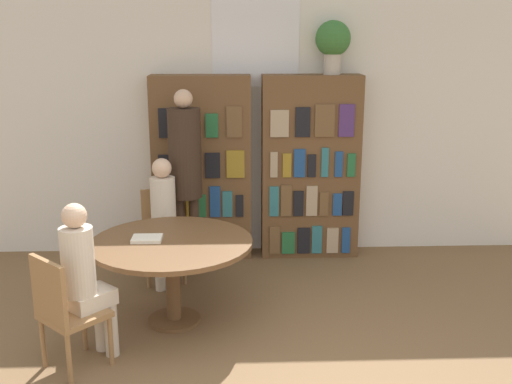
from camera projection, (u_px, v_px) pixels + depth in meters
name	position (u px, v px, depth m)	size (l,w,h in m)	color
wall_back	(256.00, 115.00, 6.38)	(6.40, 0.07, 3.00)	silver
bookshelf_left	(202.00, 168.00, 6.31)	(1.03, 0.34, 1.94)	brown
bookshelf_right	(310.00, 168.00, 6.35)	(1.03, 0.34, 1.94)	brown
flower_vase	(333.00, 42.00, 6.03)	(0.36, 0.36, 0.54)	#B7AD9E
reading_table	(172.00, 253.00, 4.88)	(1.32, 1.32, 0.72)	brown
chair_near_camera	(64.00, 309.00, 4.19)	(0.57, 0.57, 0.87)	olive
chair_left_side	(163.00, 230.00, 5.86)	(0.47, 0.47, 0.87)	olive
seated_reader_left	(164.00, 216.00, 5.63)	(0.29, 0.38, 1.23)	beige
seated_reader_right	(85.00, 275.00, 4.27)	(0.39, 0.39, 1.22)	beige
librarian_standing	(185.00, 162.00, 5.78)	(0.32, 0.59, 1.84)	#332319
open_book_on_table	(147.00, 239.00, 4.85)	(0.24, 0.18, 0.03)	silver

